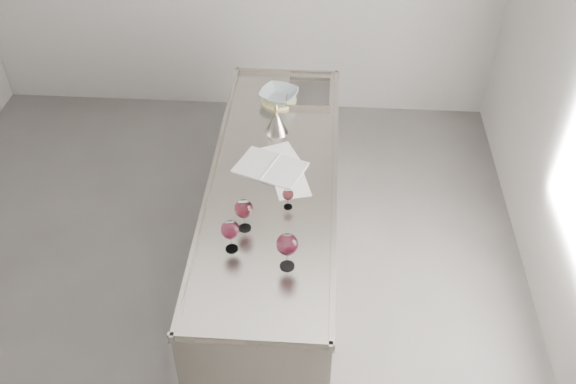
# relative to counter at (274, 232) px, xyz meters

# --- Properties ---
(room_shell) EXTENTS (4.54, 5.04, 2.84)m
(room_shell) POSITION_rel_counter_xyz_m (-0.50, -0.30, 0.93)
(room_shell) COLOR #4E4C49
(room_shell) RESTS_ON ground
(counter) EXTENTS (0.77, 2.42, 0.97)m
(counter) POSITION_rel_counter_xyz_m (0.00, 0.00, 0.00)
(counter) COLOR gray
(counter) RESTS_ON ground
(wine_glass_left) EXTENTS (0.10, 0.10, 0.19)m
(wine_glass_left) POSITION_rel_counter_xyz_m (-0.17, -0.61, 0.60)
(wine_glass_left) COLOR white
(wine_glass_left) RESTS_ON counter
(wine_glass_middle) EXTENTS (0.10, 0.10, 0.20)m
(wine_glass_middle) POSITION_rel_counter_xyz_m (-0.12, -0.45, 0.61)
(wine_glass_middle) COLOR white
(wine_glass_middle) RESTS_ON counter
(wine_glass_right) EXTENTS (0.11, 0.11, 0.22)m
(wine_glass_right) POSITION_rel_counter_xyz_m (0.13, -0.71, 0.62)
(wine_glass_right) COLOR white
(wine_glass_right) RESTS_ON counter
(wine_glass_small) EXTENTS (0.06, 0.06, 0.13)m
(wine_glass_small) POSITION_rel_counter_xyz_m (0.11, -0.26, 0.56)
(wine_glass_small) COLOR white
(wine_glass_small) RESTS_ON counter
(notebook) EXTENTS (0.47, 0.40, 0.02)m
(notebook) POSITION_rel_counter_xyz_m (-0.02, 0.08, 0.47)
(notebook) COLOR silver
(notebook) RESTS_ON counter
(loose_paper_top) EXTENTS (0.29, 0.33, 0.00)m
(loose_paper_top) POSITION_rel_counter_xyz_m (0.04, 0.19, 0.47)
(loose_paper_top) COLOR white
(loose_paper_top) RESTS_ON counter
(loose_paper_under) EXTENTS (0.26, 0.32, 0.00)m
(loose_paper_under) POSITION_rel_counter_xyz_m (0.11, -0.06, 0.47)
(loose_paper_under) COLOR white
(loose_paper_under) RESTS_ON counter
(trivet) EXTENTS (0.27, 0.27, 0.02)m
(trivet) POSITION_rel_counter_xyz_m (-0.03, 0.82, 0.48)
(trivet) COLOR beige
(trivet) RESTS_ON counter
(ceramic_bowl) EXTENTS (0.32, 0.32, 0.06)m
(ceramic_bowl) POSITION_rel_counter_xyz_m (-0.03, 0.82, 0.52)
(ceramic_bowl) COLOR #8E9EA5
(ceramic_bowl) RESTS_ON trivet
(wine_funnel) EXTENTS (0.15, 0.15, 0.22)m
(wine_funnel) POSITION_rel_counter_xyz_m (-0.02, 0.45, 0.54)
(wine_funnel) COLOR gray
(wine_funnel) RESTS_ON counter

